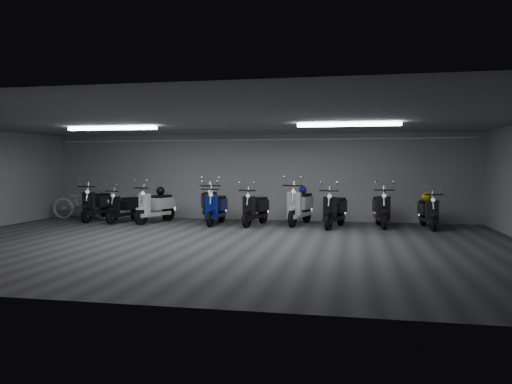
% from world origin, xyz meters
% --- Properties ---
extents(floor, '(14.00, 10.00, 0.01)m').
position_xyz_m(floor, '(0.00, 0.00, -0.01)').
color(floor, '#343437').
rests_on(floor, ground).
extents(ceiling, '(14.00, 10.00, 0.01)m').
position_xyz_m(ceiling, '(0.00, 0.00, 2.80)').
color(ceiling, gray).
rests_on(ceiling, ground).
extents(back_wall, '(14.00, 0.01, 2.80)m').
position_xyz_m(back_wall, '(0.00, 5.00, 1.40)').
color(back_wall, gray).
rests_on(back_wall, ground).
extents(front_wall, '(14.00, 0.01, 2.80)m').
position_xyz_m(front_wall, '(0.00, -5.00, 1.40)').
color(front_wall, gray).
rests_on(front_wall, ground).
extents(fluor_strip_left, '(2.40, 0.18, 0.08)m').
position_xyz_m(fluor_strip_left, '(-3.00, 1.00, 2.74)').
color(fluor_strip_left, white).
rests_on(fluor_strip_left, ceiling).
extents(fluor_strip_right, '(2.40, 0.18, 0.08)m').
position_xyz_m(fluor_strip_right, '(3.00, 1.00, 2.74)').
color(fluor_strip_right, white).
rests_on(fluor_strip_right, ceiling).
extents(conduit, '(13.60, 0.05, 0.05)m').
position_xyz_m(conduit, '(0.00, 4.92, 2.62)').
color(conduit, white).
rests_on(conduit, back_wall).
extents(scooter_0, '(0.66, 1.90, 1.41)m').
position_xyz_m(scooter_0, '(-4.97, 3.66, 0.70)').
color(scooter_0, black).
rests_on(scooter_0, floor).
extents(scooter_1, '(0.98, 1.77, 1.25)m').
position_xyz_m(scooter_1, '(-3.89, 3.42, 0.63)').
color(scooter_1, black).
rests_on(scooter_1, floor).
extents(scooter_2, '(1.19, 1.95, 1.38)m').
position_xyz_m(scooter_2, '(-2.88, 3.48, 0.69)').
color(scooter_2, silver).
rests_on(scooter_2, floor).
extents(scooter_3, '(1.34, 2.08, 1.47)m').
position_xyz_m(scooter_3, '(-1.23, 3.72, 0.73)').
color(scooter_3, black).
rests_on(scooter_3, floor).
extents(scooter_4, '(0.63, 1.83, 1.36)m').
position_xyz_m(scooter_4, '(-0.93, 3.46, 0.68)').
color(scooter_4, navy).
rests_on(scooter_4, floor).
extents(scooter_5, '(0.97, 1.87, 1.33)m').
position_xyz_m(scooter_5, '(0.29, 3.43, 0.66)').
color(scooter_5, black).
rests_on(scooter_5, floor).
extents(scooter_6, '(1.10, 2.11, 1.50)m').
position_xyz_m(scooter_6, '(1.56, 3.86, 0.75)').
color(scooter_6, '#B3B3B7').
rests_on(scooter_6, floor).
extents(scooter_7, '(1.05, 1.91, 1.35)m').
position_xyz_m(scooter_7, '(2.62, 3.36, 0.68)').
color(scooter_7, black).
rests_on(scooter_7, floor).
extents(scooter_8, '(0.76, 1.88, 1.37)m').
position_xyz_m(scooter_8, '(3.93, 3.78, 0.68)').
color(scooter_8, black).
rests_on(scooter_8, floor).
extents(scooter_9, '(0.73, 1.71, 1.23)m').
position_xyz_m(scooter_9, '(5.21, 3.65, 0.62)').
color(scooter_9, black).
rests_on(scooter_9, floor).
extents(bicycle, '(2.13, 0.87, 1.35)m').
position_xyz_m(bicycle, '(-5.67, 4.07, 0.68)').
color(bicycle, silver).
rests_on(bicycle, floor).
extents(helmet_0, '(0.23, 0.23, 0.23)m').
position_xyz_m(helmet_0, '(1.62, 4.13, 1.04)').
color(helmet_0, '#120B83').
rests_on(helmet_0, scooter_6).
extents(helmet_1, '(0.26, 0.26, 0.26)m').
position_xyz_m(helmet_1, '(5.18, 3.88, 0.90)').
color(helmet_1, '#BBB70B').
rests_on(helmet_1, scooter_9).
extents(helmet_2, '(0.26, 0.26, 0.26)m').
position_xyz_m(helmet_2, '(-2.80, 3.72, 0.99)').
color(helmet_2, black).
rests_on(helmet_2, scooter_2).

